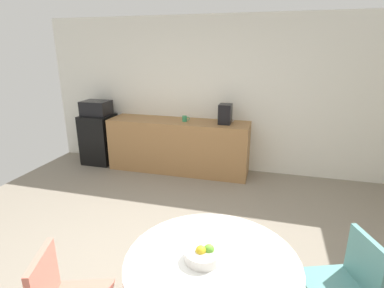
% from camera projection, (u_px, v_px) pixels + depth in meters
% --- Properties ---
extents(ground_plane, '(6.00, 6.00, 0.00)m').
position_uv_depth(ground_plane, '(143.00, 281.00, 2.78)').
color(ground_plane, gray).
extents(wall_back, '(6.00, 0.10, 2.60)m').
position_uv_depth(wall_back, '(211.00, 95.00, 5.15)').
color(wall_back, white).
rests_on(wall_back, ground_plane).
extents(counter_block, '(2.42, 0.60, 0.90)m').
position_uv_depth(counter_block, '(178.00, 146.00, 5.20)').
color(counter_block, '#9E7042').
rests_on(counter_block, ground_plane).
extents(mini_fridge, '(0.54, 0.54, 0.91)m').
position_uv_depth(mini_fridge, '(99.00, 139.00, 5.59)').
color(mini_fridge, black).
rests_on(mini_fridge, ground_plane).
extents(microwave, '(0.48, 0.38, 0.26)m').
position_uv_depth(microwave, '(96.00, 108.00, 5.42)').
color(microwave, black).
rests_on(microwave, mini_fridge).
extents(round_table, '(1.16, 1.16, 0.74)m').
position_uv_depth(round_table, '(212.00, 276.00, 1.99)').
color(round_table, silver).
rests_on(round_table, ground_plane).
extents(chair_teal, '(0.54, 0.54, 0.83)m').
position_uv_depth(chair_teal, '(350.00, 277.00, 2.11)').
color(chair_teal, silver).
rests_on(chair_teal, ground_plane).
extents(fruit_bowl, '(0.24, 0.24, 0.11)m').
position_uv_depth(fruit_bowl, '(203.00, 254.00, 1.94)').
color(fruit_bowl, silver).
rests_on(fruit_bowl, round_table).
extents(mug_white, '(0.13, 0.08, 0.09)m').
position_uv_depth(mug_white, '(185.00, 119.00, 5.00)').
color(mug_white, '#338C59').
rests_on(mug_white, counter_block).
extents(mug_green, '(0.13, 0.08, 0.09)m').
position_uv_depth(mug_green, '(229.00, 120.00, 4.92)').
color(mug_green, white).
rests_on(mug_green, counter_block).
extents(coffee_maker, '(0.20, 0.24, 0.32)m').
position_uv_depth(coffee_maker, '(225.00, 114.00, 4.82)').
color(coffee_maker, black).
rests_on(coffee_maker, counter_block).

